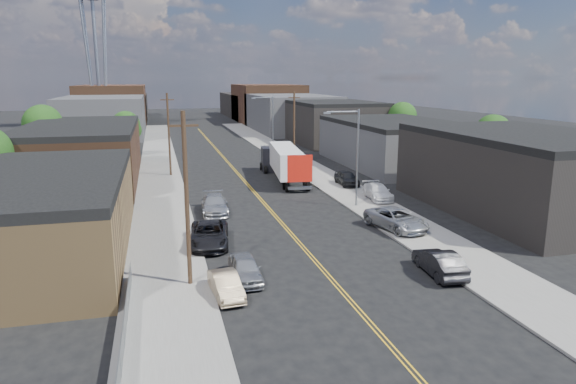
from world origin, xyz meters
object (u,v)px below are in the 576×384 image
car_left_d (214,204)px  car_right_lot_c (347,178)px  car_left_b (226,285)px  car_right_oncoming (439,262)px  car_left_a (245,269)px  car_right_lot_a (396,219)px  car_left_c (209,235)px  car_right_lot_b (378,192)px  semi_truck (282,160)px

car_left_d → car_right_lot_c: car_right_lot_c is taller
car_left_b → car_right_oncoming: car_right_oncoming is taller
car_left_a → car_right_lot_a: car_right_lot_a is taller
car_left_a → car_left_c: bearing=101.9°
car_right_lot_a → car_right_lot_b: bearing=60.6°
car_right_oncoming → car_right_lot_a: car_right_lot_a is taller
semi_truck → car_left_b: size_ratio=3.97×
car_right_lot_c → car_left_a: bearing=-120.9°
car_right_lot_a → car_left_c: bearing=166.8°
car_left_a → car_right_lot_b: bearing=47.2°
car_left_b → car_left_c: bearing=84.8°
car_right_lot_b → car_right_oncoming: bearing=-97.0°
semi_truck → car_right_oncoming: (2.10, -31.46, -1.50)m
car_left_a → car_right_lot_a: size_ratio=0.75×
semi_truck → car_right_lot_a: (3.70, -22.36, -1.33)m
car_right_lot_a → car_left_a: bearing=-165.1°
car_right_lot_a → car_right_lot_c: size_ratio=1.26×
car_left_a → car_left_b: car_left_a is taller
car_right_lot_c → car_left_d: bearing=-150.7°
semi_truck → car_left_b: (-10.90, -31.46, -1.63)m
semi_truck → car_left_a: size_ratio=3.62×
car_left_b → car_right_lot_a: size_ratio=0.68×
car_left_b → car_right_oncoming: size_ratio=0.83×
car_right_oncoming → car_right_lot_a: size_ratio=0.81×
car_left_b → car_right_lot_c: 31.00m
car_left_c → car_right_oncoming: car_left_c is taller
car_left_a → car_right_oncoming: car_right_oncoming is taller
car_left_a → car_right_lot_c: (15.48, 24.00, 0.20)m
car_left_a → car_right_lot_c: 28.56m
car_left_a → car_left_b: (-1.40, -2.00, -0.09)m
car_left_a → car_left_d: 16.00m
car_left_d → semi_truck: bearing=58.1°
car_right_lot_a → car_left_b: bearing=-161.5°
car_left_a → car_left_c: 7.17m
car_left_d → car_right_lot_b: (16.00, 0.89, 0.08)m
car_right_lot_a → car_right_lot_b: (2.80, 9.79, -0.08)m
car_left_a → car_right_lot_b: size_ratio=0.86×
car_left_b → car_right_lot_c: size_ratio=0.85×
car_left_b → car_left_c: 9.03m
car_right_oncoming → car_right_lot_b: car_right_lot_b is taller
semi_truck → car_right_lot_a: 22.70m
car_left_a → car_left_c: (-1.40, 7.03, 0.09)m
semi_truck → car_right_oncoming: size_ratio=3.31×
car_left_d → car_right_lot_a: 15.92m
car_left_c → car_right_lot_a: (14.60, 0.07, 0.13)m
semi_truck → car_right_lot_c: (5.98, -5.46, -1.35)m
car_left_a → car_right_lot_c: size_ratio=0.94×
semi_truck → car_right_lot_c: size_ratio=3.39×
car_left_c → car_left_d: (1.40, 8.97, -0.02)m
car_right_oncoming → car_left_b: bearing=5.1°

